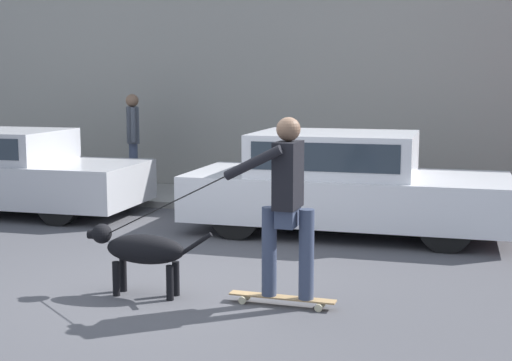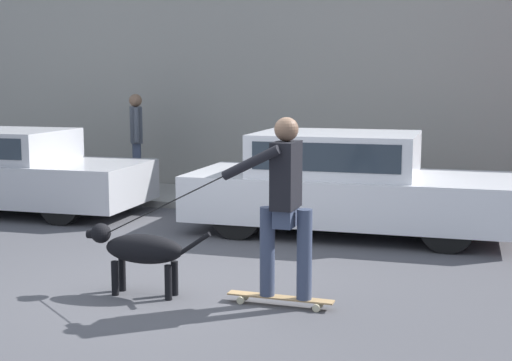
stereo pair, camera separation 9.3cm
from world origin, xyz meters
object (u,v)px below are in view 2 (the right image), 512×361
at_px(parked_car_0, 7,172).
at_px(pedestrian_with_bag, 136,137).
at_px(dog, 140,250).
at_px(parked_car_1, 345,185).
at_px(skateboarder, 285,200).

relative_size(parked_car_0, pedestrian_with_bag, 2.56).
bearing_deg(parked_car_0, dog, -42.20).
bearing_deg(parked_car_1, skateboarder, -89.94).
relative_size(parked_car_0, skateboarder, 1.92).
distance_m(parked_car_0, skateboarder, 6.39).
height_order(dog, skateboarder, skateboarder).
height_order(dog, pedestrian_with_bag, pedestrian_with_bag).
relative_size(dog, skateboarder, 0.56).
distance_m(parked_car_0, dog, 5.29).
relative_size(parked_car_1, dog, 3.38).
bearing_deg(skateboarder, pedestrian_with_bag, -50.57).
distance_m(dog, skateboarder, 1.51).
bearing_deg(dog, parked_car_0, -42.21).
bearing_deg(parked_car_1, pedestrian_with_bag, 154.78).
distance_m(parked_car_0, pedestrian_with_bag, 2.31).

